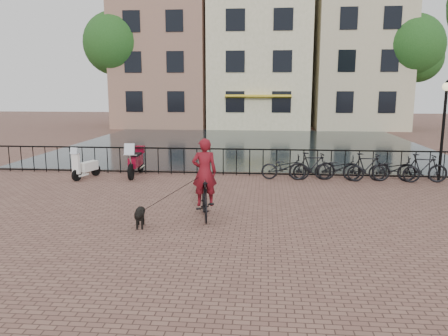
# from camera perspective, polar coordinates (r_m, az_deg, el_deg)

# --- Properties ---
(ground) EXTENTS (100.00, 100.00, 0.00)m
(ground) POSITION_cam_1_polar(r_m,az_deg,el_deg) (8.84, -1.85, -11.24)
(ground) COLOR brown
(ground) RESTS_ON ground
(canal_water) EXTENTS (20.00, 20.00, 0.00)m
(canal_water) POSITION_cam_1_polar(r_m,az_deg,el_deg) (25.68, 2.99, 3.14)
(canal_water) COLOR black
(canal_water) RESTS_ON ground
(railing) EXTENTS (20.00, 0.05, 1.02)m
(railing) POSITION_cam_1_polar(r_m,az_deg,el_deg) (16.42, 1.63, 0.77)
(railing) COLOR black
(railing) RESTS_ON ground
(canal_house_left) EXTENTS (7.50, 9.00, 12.80)m
(canal_house_left) POSITION_cam_1_polar(r_m,az_deg,el_deg) (39.22, -7.50, 14.96)
(canal_house_left) COLOR #966E57
(canal_house_left) RESTS_ON ground
(canal_house_mid) EXTENTS (8.00, 9.50, 11.80)m
(canal_house_mid) POSITION_cam_1_polar(r_m,az_deg,el_deg) (38.24, 4.67, 14.37)
(canal_house_mid) COLOR #C1BD92
(canal_house_mid) RESTS_ON ground
(canal_house_right) EXTENTS (7.00, 9.00, 13.30)m
(canal_house_right) POSITION_cam_1_polar(r_m,az_deg,el_deg) (39.02, 16.95, 15.00)
(canal_house_right) COLOR #BAB08A
(canal_house_right) RESTS_ON ground
(tree_far_left) EXTENTS (5.04, 5.04, 9.27)m
(tree_far_left) POSITION_cam_1_polar(r_m,az_deg,el_deg) (37.31, -14.02, 15.48)
(tree_far_left) COLOR black
(tree_far_left) RESTS_ON ground
(tree_far_right) EXTENTS (4.76, 4.76, 8.76)m
(tree_far_right) POSITION_cam_1_polar(r_m,az_deg,el_deg) (36.94, 23.36, 14.42)
(tree_far_right) COLOR black
(tree_far_right) RESTS_ON ground
(lamp_post) EXTENTS (0.30, 0.30, 3.45)m
(lamp_post) POSITION_cam_1_polar(r_m,az_deg,el_deg) (16.93, 26.84, 6.33)
(lamp_post) COLOR black
(lamp_post) RESTS_ON ground
(cyclist) EXTENTS (0.83, 1.80, 2.38)m
(cyclist) POSITION_cam_1_polar(r_m,az_deg,el_deg) (10.97, -2.56, -1.99)
(cyclist) COLOR black
(cyclist) RESTS_ON ground
(dog) EXTENTS (0.40, 0.81, 0.53)m
(dog) POSITION_cam_1_polar(r_m,az_deg,el_deg) (10.58, -10.91, -6.22)
(dog) COLOR black
(dog) RESTS_ON ground
(motorcycle) EXTENTS (0.54, 1.92, 1.36)m
(motorcycle) POSITION_cam_1_polar(r_m,az_deg,el_deg) (16.60, -11.47, 1.28)
(motorcycle) COLOR maroon
(motorcycle) RESTS_ON ground
(scooter) EXTENTS (0.76, 1.38, 1.23)m
(scooter) POSITION_cam_1_polar(r_m,az_deg,el_deg) (16.63, -17.59, 0.80)
(scooter) COLOR white
(scooter) RESTS_ON ground
(parked_bike_0) EXTENTS (1.72, 0.61, 0.90)m
(parked_bike_0) POSITION_cam_1_polar(r_m,az_deg,el_deg) (15.82, 8.01, 0.10)
(parked_bike_0) COLOR black
(parked_bike_0) RESTS_ON ground
(parked_bike_1) EXTENTS (1.71, 0.67, 1.00)m
(parked_bike_1) POSITION_cam_1_polar(r_m,az_deg,el_deg) (15.88, 11.43, 0.22)
(parked_bike_1) COLOR black
(parked_bike_1) RESTS_ON ground
(parked_bike_2) EXTENTS (1.79, 0.88, 0.90)m
(parked_bike_2) POSITION_cam_1_polar(r_m,az_deg,el_deg) (16.02, 14.81, -0.01)
(parked_bike_2) COLOR black
(parked_bike_2) RESTS_ON ground
(parked_bike_3) EXTENTS (1.68, 0.54, 1.00)m
(parked_bike_3) POSITION_cam_1_polar(r_m,az_deg,el_deg) (16.20, 18.13, 0.10)
(parked_bike_3) COLOR black
(parked_bike_3) RESTS_ON ground
(parked_bike_4) EXTENTS (1.79, 0.86, 0.90)m
(parked_bike_4) POSITION_cam_1_polar(r_m,az_deg,el_deg) (16.44, 21.35, -0.13)
(parked_bike_4) COLOR black
(parked_bike_4) RESTS_ON ground
(parked_bike_5) EXTENTS (1.70, 0.60, 1.00)m
(parked_bike_5) POSITION_cam_1_polar(r_m,az_deg,el_deg) (16.72, 24.49, -0.01)
(parked_bike_5) COLOR black
(parked_bike_5) RESTS_ON ground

